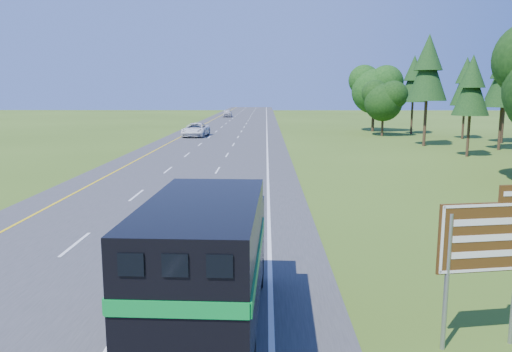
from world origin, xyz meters
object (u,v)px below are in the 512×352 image
object	(u,v)px
white_suv	(196,130)
far_car	(227,113)
exit_sign	(486,244)
horse_truck	(208,262)

from	to	relation	value
white_suv	far_car	xyz separation A→B (m)	(0.22, 50.03, 0.01)
white_suv	exit_sign	distance (m)	54.89
white_suv	exit_sign	world-z (taller)	exit_sign
far_car	exit_sign	size ratio (longest dim) A/B	1.36
horse_truck	white_suv	world-z (taller)	horse_truck
white_suv	far_car	size ratio (longest dim) A/B	1.22
far_car	white_suv	bearing A→B (deg)	-93.07
horse_truck	far_car	xyz separation A→B (m)	(-7.44, 102.84, -0.95)
white_suv	exit_sign	size ratio (longest dim) A/B	1.65
exit_sign	horse_truck	bearing A→B (deg)	167.51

